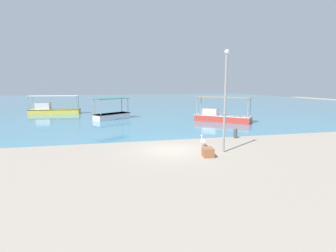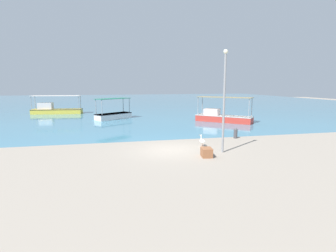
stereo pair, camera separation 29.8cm
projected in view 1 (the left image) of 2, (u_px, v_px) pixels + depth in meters
The scene contains 9 objects.
ground at pixel (171, 150), 17.23m from camera, with size 120.00×120.00×0.00m, color gray.
harbor_water at pixel (124, 102), 63.37m from camera, with size 110.00×90.00×0.00m, color teal.
fishing_boat_far_right at pixel (112, 115), 32.16m from camera, with size 4.65×3.94×2.55m.
fishing_boat_far_left at pixel (221, 116), 29.95m from camera, with size 5.80×5.47×2.83m.
fishing_boat_outer at pixel (53, 110), 37.80m from camera, with size 7.12×2.39×2.63m.
pelican at pixel (203, 141), 18.16m from camera, with size 0.40×0.80×0.80m.
lamp_post at pixel (225, 96), 16.09m from camera, with size 0.28×0.28×6.33m.
mooring_bollard at pixel (235, 133), 20.91m from camera, with size 0.31×0.31×0.83m.
cargo_crate at pixel (208, 152), 15.57m from camera, with size 0.79×0.61×0.54m, color #955B39.
Camera 1 is at (-4.02, -16.28, 4.28)m, focal length 28.00 mm.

